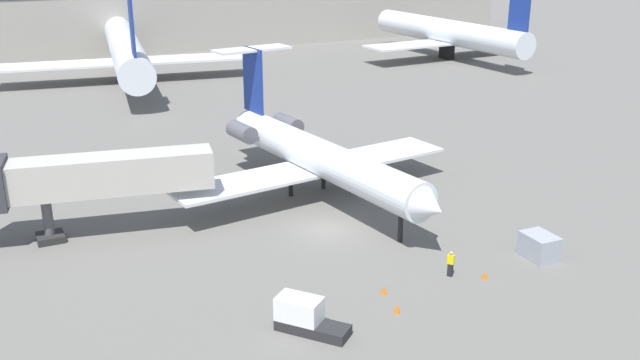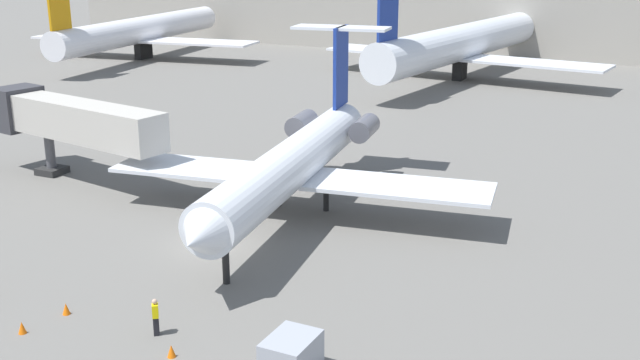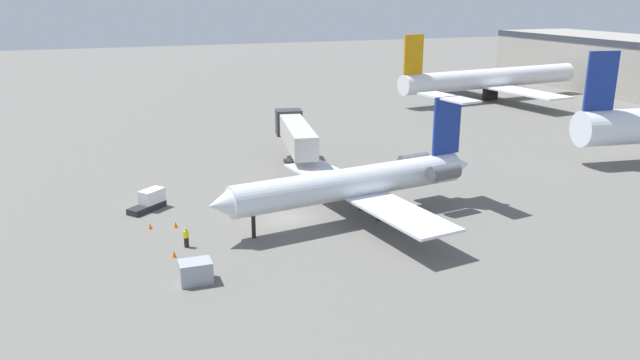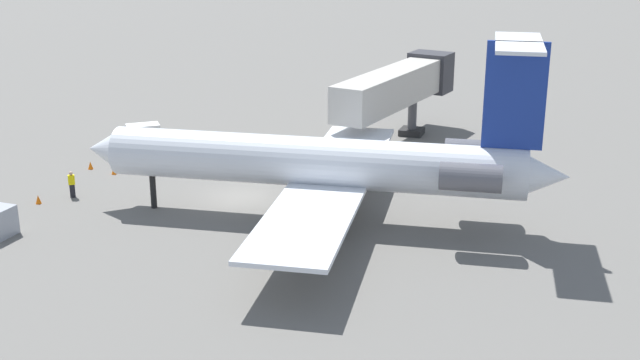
# 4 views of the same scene
# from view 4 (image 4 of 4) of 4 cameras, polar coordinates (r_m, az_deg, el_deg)

# --- Properties ---
(ground_plane) EXTENTS (400.00, 400.00, 0.10)m
(ground_plane) POSITION_cam_4_polar(r_m,az_deg,el_deg) (50.91, -5.60, -1.23)
(ground_plane) COLOR #66635E
(regional_jet) EXTENTS (24.41, 27.84, 10.64)m
(regional_jet) POSITION_cam_4_polar(r_m,az_deg,el_deg) (45.61, 0.54, 1.31)
(regional_jet) COLOR silver
(regional_jet) RESTS_ON ground_plane
(jet_bridge) EXTENTS (16.22, 5.79, 6.11)m
(jet_bridge) POSITION_cam_4_polar(r_m,az_deg,el_deg) (62.22, 5.73, 6.64)
(jet_bridge) COLOR #B7B2A8
(jet_bridge) RESTS_ON ground_plane
(ground_crew_marshaller) EXTENTS (0.45, 0.48, 1.69)m
(ground_crew_marshaller) POSITION_cam_4_polar(r_m,az_deg,el_deg) (52.60, -17.07, -0.29)
(ground_crew_marshaller) COLOR black
(ground_crew_marshaller) RESTS_ON ground_plane
(baggage_tug_lead) EXTENTS (3.62, 3.98, 1.90)m
(baggage_tug_lead) POSITION_cam_4_polar(r_m,az_deg,el_deg) (62.09, -12.64, 2.86)
(baggage_tug_lead) COLOR #262628
(baggage_tug_lead) RESTS_ON ground_plane
(traffic_cone_near) EXTENTS (0.36, 0.36, 0.55)m
(traffic_cone_near) POSITION_cam_4_polar(r_m,az_deg,el_deg) (58.24, -15.86, 1.00)
(traffic_cone_near) COLOR orange
(traffic_cone_near) RESTS_ON ground_plane
(traffic_cone_mid) EXTENTS (0.36, 0.36, 0.55)m
(traffic_cone_mid) POSITION_cam_4_polar(r_m,az_deg,el_deg) (56.68, -14.31, 0.66)
(traffic_cone_mid) COLOR orange
(traffic_cone_mid) RESTS_ON ground_plane
(traffic_cone_far) EXTENTS (0.36, 0.36, 0.55)m
(traffic_cone_far) POSITION_cam_4_polar(r_m,az_deg,el_deg) (52.28, -19.22, -1.30)
(traffic_cone_far) COLOR orange
(traffic_cone_far) RESTS_ON ground_plane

